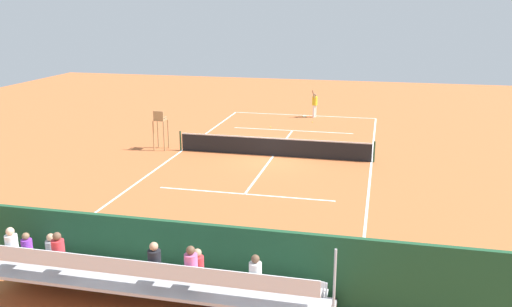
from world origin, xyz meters
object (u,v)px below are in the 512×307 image
Objects in this scene: courtside_bench at (295,270)px; tennis_player at (315,103)px; bleacher_stand at (149,280)px; tennis_racket at (304,116)px; tennis_ball_near at (270,127)px; tennis_ball_far at (313,122)px; tennis_net at (274,147)px; equipment_bag at (218,276)px; umpire_chair at (160,126)px.

courtside_bench is 0.93× the size of tennis_player.
bleacher_stand is 26.04m from tennis_racket.
tennis_ball_far is at bearing -137.53° from tennis_ball_near.
equipment_bag is (-1.09, 13.40, -0.32)m from tennis_net.
umpire_chair reaches higher than tennis_ball_near.
bleacher_stand is 137.27× the size of tennis_ball_near.
umpire_chair is 1.11× the size of tennis_player.
tennis_player is 4.72m from tennis_ball_near.
tennis_player is (-7.01, -10.59, -0.30)m from umpire_chair.
bleacher_stand is (0.10, 15.40, 0.47)m from tennis_net.
equipment_bag is 20.08m from tennis_ball_near.
courtside_bench is 2.00× the size of equipment_bag.
equipment_bag is at bearing 97.42° from tennis_ball_near.
equipment_bag is 13.64× the size of tennis_ball_far.
equipment_bag is at bearing 90.68° from tennis_player.
tennis_net reaches higher than tennis_ball_near.
tennis_net is 1.14× the size of bleacher_stand.
tennis_net is at bearing -76.21° from courtside_bench.
tennis_ball_near is at bearing 68.67° from tennis_racket.
umpire_chair is at bearing 59.50° from tennis_racket.
bleacher_stand is 4.00m from courtside_bench.
tennis_ball_far is at bearing 93.33° from tennis_player.
tennis_player is 3.47× the size of tennis_racket.
tennis_ball_far is (2.34, -21.99, -0.53)m from courtside_bench.
bleacher_stand reaches higher than tennis_ball_far.
equipment_bag is (-7.29, 13.32, -1.13)m from umpire_chair.
tennis_racket is (-6.30, -10.70, -1.30)m from umpire_chair.
tennis_player is at bearing -120.06° from tennis_ball_near.
courtside_bench is at bearing -176.61° from equipment_bag.
tennis_net is at bearing 85.59° from tennis_player.
tennis_racket is (-0.10, -10.62, -0.49)m from tennis_net.
tennis_net is 6.70m from tennis_ball_near.
tennis_racket is (-0.20, -26.02, -0.96)m from bleacher_stand.
tennis_net is 5.35× the size of tennis_player.
equipment_bag is 22.12m from tennis_ball_far.
tennis_ball_far is at bearing 113.22° from tennis_racket.
courtside_bench is at bearing 125.64° from umpire_chair.
courtside_bench is at bearing 103.79° from tennis_net.
equipment_bag reaches higher than tennis_ball_far.
tennis_player is 2.04m from tennis_ball_far.
bleacher_stand is at bearing 111.72° from umpire_chair.
tennis_net is at bearing 102.98° from tennis_ball_near.
courtside_bench reaches higher than tennis_racket.
tennis_racket is at bearing -90.44° from bleacher_stand.
tennis_net is 13.67m from courtside_bench.
tennis_ball_far is at bearing -92.40° from bleacher_stand.
tennis_ball_near is at bearing -77.02° from tennis_net.
courtside_bench is at bearing -147.58° from bleacher_stand.
equipment_bag is at bearing 94.66° from tennis_net.
tennis_net is 156.06× the size of tennis_ball_far.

